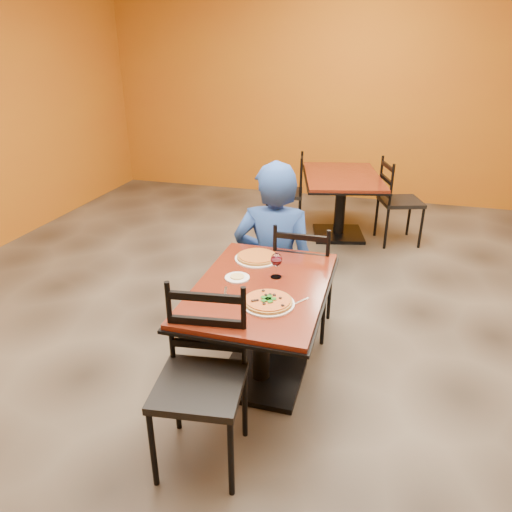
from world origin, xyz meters
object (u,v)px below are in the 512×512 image
(table_main, at_px, (261,311))
(chair_second_right, at_px, (401,202))
(chair_main_near, at_px, (199,387))
(diner, at_px, (274,245))
(wine_glass, at_px, (276,265))
(pizza_far, at_px, (257,256))
(side_plate, at_px, (237,278))
(chair_main_far, at_px, (304,276))
(pizza_main, at_px, (268,301))
(plate_far, at_px, (257,259))
(table_second, at_px, (341,191))
(plate_main, at_px, (268,303))
(chair_second_left, at_px, (284,193))

(table_main, relative_size, chair_second_right, 1.27)
(chair_main_near, bearing_deg, diner, 81.82)
(chair_main_near, height_order, wine_glass, chair_main_near)
(pizza_far, xyz_separation_m, side_plate, (-0.04, -0.32, -0.02))
(chair_main_far, relative_size, pizza_main, 3.33)
(pizza_main, relative_size, pizza_far, 1.01)
(side_plate, relative_size, wine_glass, 0.89)
(pizza_main, xyz_separation_m, plate_far, (-0.23, 0.59, -0.02))
(chair_main_near, height_order, chair_second_right, chair_main_near)
(chair_main_near, xyz_separation_m, pizza_main, (0.24, 0.51, 0.27))
(table_main, relative_size, table_second, 0.85)
(table_main, relative_size, pizza_far, 4.39)
(chair_second_right, bearing_deg, chair_main_near, 145.77)
(pizza_far, bearing_deg, side_plate, -97.43)
(table_second, bearing_deg, pizza_far, -97.22)
(chair_main_near, bearing_deg, chair_second_right, 67.12)
(chair_second_right, xyz_separation_m, plate_far, (-1.00, -2.51, 0.27))
(chair_main_far, bearing_deg, chair_main_near, 78.67)
(table_main, height_order, chair_second_right, chair_second_right)
(wine_glass, bearing_deg, table_main, -116.66)
(pizza_main, bearing_deg, plate_main, 0.00)
(table_main, xyz_separation_m, pizza_far, (-0.13, 0.36, 0.21))
(diner, relative_size, plate_main, 4.37)
(chair_main_far, xyz_separation_m, pizza_main, (-0.04, -0.97, 0.30))
(diner, xyz_separation_m, plate_main, (0.21, -1.04, 0.08))
(plate_main, xyz_separation_m, wine_glass, (-0.04, 0.35, 0.08))
(chair_second_left, distance_m, chair_second_right, 1.36)
(plate_main, relative_size, wine_glass, 1.72)
(chair_main_near, height_order, side_plate, chair_main_near)
(chair_main_far, xyz_separation_m, wine_glass, (-0.08, -0.62, 0.37))
(table_main, bearing_deg, diner, 97.93)
(diner, distance_m, pizza_far, 0.46)
(pizza_far, bearing_deg, table_main, -70.14)
(pizza_main, distance_m, plate_far, 0.63)
(chair_second_right, xyz_separation_m, side_plate, (-1.04, -2.83, 0.27))
(table_main, xyz_separation_m, pizza_main, (0.10, -0.22, 0.21))
(plate_far, bearing_deg, pizza_far, 180.00)
(table_second, distance_m, pizza_main, 3.10)
(chair_second_left, distance_m, pizza_main, 3.17)
(pizza_main, xyz_separation_m, side_plate, (-0.27, 0.27, -0.02))
(table_main, distance_m, side_plate, 0.27)
(chair_main_near, xyz_separation_m, chair_second_right, (1.00, 3.60, -0.01))
(plate_far, height_order, side_plate, same)
(table_main, height_order, chair_second_left, chair_second_left)
(table_second, relative_size, diner, 1.07)
(plate_main, bearing_deg, plate_far, 111.63)
(diner, bearing_deg, table_main, 91.63)
(diner, bearing_deg, chair_second_right, -121.73)
(wine_glass, bearing_deg, side_plate, -159.96)
(chair_second_right, bearing_deg, plate_main, 147.42)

